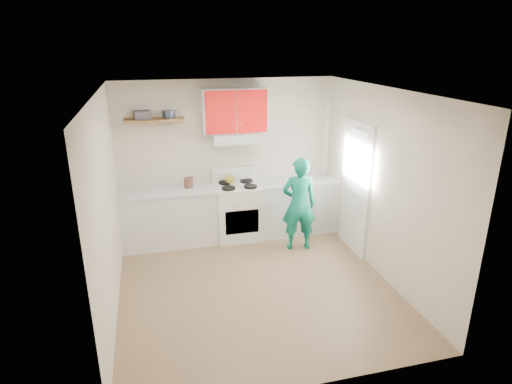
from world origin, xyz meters
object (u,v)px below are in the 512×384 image
object	(u,v)px
kettle	(230,179)
crock	(189,183)
stove	(238,211)
tin	(169,114)
person	(299,204)

from	to	relation	value
kettle	crock	size ratio (longest dim) A/B	0.99
stove	crock	world-z (taller)	crock
kettle	tin	bearing A→B (deg)	151.89
stove	crock	distance (m)	0.95
kettle	stove	bearing A→B (deg)	-73.29
stove	tin	world-z (taller)	tin
kettle	person	xyz separation A→B (m)	(0.94, -0.77, -0.24)
kettle	person	distance (m)	1.24
person	stove	bearing A→B (deg)	-28.11
crock	person	bearing A→B (deg)	-24.35
tin	crock	xyz separation A→B (m)	(0.24, -0.10, -1.10)
kettle	crock	bearing A→B (deg)	158.91
crock	person	xyz separation A→B (m)	(1.63, -0.74, -0.24)
kettle	person	bearing A→B (deg)	-62.86
tin	kettle	distance (m)	1.43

